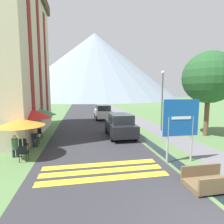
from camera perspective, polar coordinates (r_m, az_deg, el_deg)
The scene contains 23 objects.
ground_plane at distance 23.84m, azimuth -1.98°, elevation -1.81°, with size 160.00×160.00×0.00m, color #517542.
road at distance 33.53m, azimuth -8.71°, elevation 0.58°, with size 6.40×60.00×0.01m.
footpath at distance 34.25m, azimuth 1.54°, elevation 0.78°, with size 2.20×60.00×0.01m.
drainage_channel at distance 33.84m, azimuth -2.44°, elevation 0.71°, with size 0.60×60.00×0.00m.
crosswalk_marking at distance 8.20m, azimuth -3.02°, elevation -18.66°, with size 5.44×1.84×0.01m.
mountain_distant at distance 89.76m, azimuth -5.62°, elevation 14.57°, with size 79.33×79.33×31.80m.
hotel_building at distance 16.74m, azimuth -32.46°, elevation 16.21°, with size 6.07×9.93×12.28m.
road_sign at distance 9.19m, azimuth 21.53°, elevation -3.20°, with size 1.87×0.11×3.14m.
footbridge at distance 7.78m, azimuth 29.33°, elevation -19.22°, with size 1.70×1.10×0.65m.
parked_car_near at distance 13.60m, azimuth 2.71°, elevation -4.37°, with size 1.95×3.97×1.82m.
parked_car_far at distance 22.58m, azimuth -2.95°, elevation 0.05°, with size 2.00×4.33×1.82m.
cafe_chair_middle at distance 12.67m, azimuth -23.76°, elevation -7.59°, with size 0.40×0.40×0.85m.
cafe_chair_nearest at distance 9.97m, azimuth -27.00°, elevation -11.58°, with size 0.40×0.40×0.85m.
cafe_chair_far_left at distance 14.03m, azimuth -22.79°, elevation -6.20°, with size 0.40×0.40×0.85m.
cafe_chair_near_right at distance 11.40m, azimuth -26.95°, elevation -9.32°, with size 0.40×0.40×0.85m.
cafe_umbrella_front_orange at distance 10.35m, azimuth -27.51°, elevation -3.03°, with size 2.37×2.37×2.09m.
cafe_umbrella_middle_red at distance 12.64m, azimuth -23.93°, elevation -0.51°, with size 2.22×2.22×2.34m.
cafe_umbrella_rear_green at distance 14.95m, azimuth -22.47°, elevation 0.09°, with size 2.46×2.46×2.19m.
person_seated_far at distance 10.81m, azimuth -29.13°, elevation -9.38°, with size 0.32×0.32×1.23m.
person_standing_terrace at distance 12.07m, azimuth -23.96°, elevation -5.79°, with size 0.32×0.32×1.77m.
person_seated_near at distance 13.58m, azimuth -24.66°, elevation -6.02°, with size 0.32×0.32×1.22m.
streetlamp at distance 16.29m, azimuth 16.08°, elevation 5.13°, with size 0.28×0.28×5.33m.
tree_by_path at distance 15.72m, azimuth 29.09°, elevation 9.77°, with size 4.00×4.00×6.61m.
Camera 1 is at (-3.43, -3.33, 3.51)m, focal length 28.00 mm.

